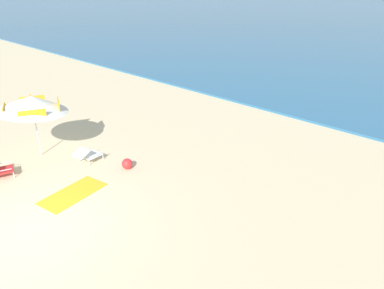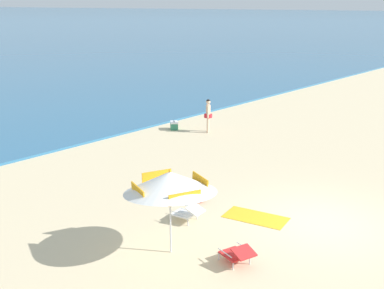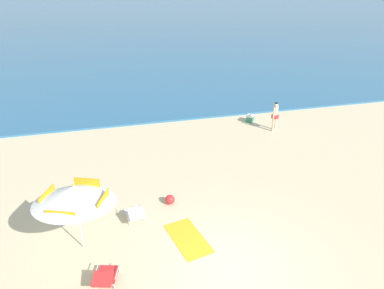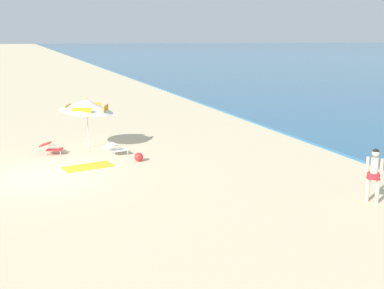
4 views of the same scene
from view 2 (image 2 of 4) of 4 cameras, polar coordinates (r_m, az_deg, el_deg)
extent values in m
plane|color=beige|center=(14.43, 14.70, -8.82)|extent=(800.00, 800.00, 0.00)
cylinder|color=silver|center=(12.02, -2.53, -7.95)|extent=(0.04, 0.04, 2.11)
cone|color=white|center=(11.71, -2.58, -4.37)|extent=(3.15, 3.16, 0.74)
cube|color=orange|center=(12.45, -4.10, -3.69)|extent=(0.75, 0.35, 0.28)
cube|color=orange|center=(11.47, -6.29, -5.52)|extent=(0.35, 0.75, 0.28)
cube|color=orange|center=(11.07, -0.85, -6.24)|extent=(0.75, 0.35, 0.28)
cube|color=orange|center=(12.08, 0.95, -4.28)|extent=(0.35, 0.75, 0.28)
sphere|color=orange|center=(11.62, -2.60, -3.06)|extent=(0.06, 0.06, 0.06)
cube|color=white|center=(14.07, -0.93, -8.02)|extent=(0.60, 0.67, 0.04)
cube|color=white|center=(13.79, 0.41, -7.56)|extent=(0.55, 0.47, 0.20)
cylinder|color=silver|center=(14.07, -2.46, -8.52)|extent=(0.03, 0.03, 0.18)
cylinder|color=silver|center=(14.44, -1.34, -7.84)|extent=(0.03, 0.03, 0.18)
cylinder|color=silver|center=(13.78, -0.48, -9.05)|extent=(0.03, 0.03, 0.18)
cylinder|color=silver|center=(14.16, 0.60, -8.34)|extent=(0.03, 0.03, 0.18)
cylinder|color=silver|center=(13.81, -1.57, -7.97)|extent=(0.11, 0.54, 0.02)
cylinder|color=silver|center=(14.23, -0.31, -7.19)|extent=(0.11, 0.54, 0.02)
cube|color=red|center=(12.00, 4.93, -12.58)|extent=(0.67, 0.72, 0.04)
cube|color=red|center=(11.65, 6.05, -12.32)|extent=(0.59, 0.54, 0.16)
cylinder|color=silver|center=(12.13, 3.14, -12.81)|extent=(0.03, 0.03, 0.18)
cylinder|color=silver|center=(12.38, 5.03, -12.20)|extent=(0.03, 0.03, 0.18)
cylinder|color=silver|center=(11.73, 4.80, -13.93)|extent=(0.03, 0.03, 0.18)
cylinder|color=silver|center=(11.99, 6.72, -13.25)|extent=(0.03, 0.03, 0.18)
cylinder|color=silver|center=(11.80, 3.83, -12.44)|extent=(0.18, 0.52, 0.02)
cylinder|color=silver|center=(12.10, 6.03, -11.72)|extent=(0.18, 0.52, 0.02)
cylinder|color=beige|center=(23.59, 1.90, 2.45)|extent=(0.11, 0.11, 0.78)
cylinder|color=beige|center=(23.32, 1.85, 2.30)|extent=(0.11, 0.11, 0.78)
cylinder|color=red|center=(23.36, 1.88, 3.35)|extent=(0.39, 0.39, 0.16)
cylinder|color=beige|center=(23.31, 1.89, 3.97)|extent=(0.21, 0.21, 0.55)
cylinder|color=beige|center=(23.50, 1.92, 4.03)|extent=(0.08, 0.08, 0.59)
cylinder|color=beige|center=(23.12, 1.86, 3.83)|extent=(0.08, 0.08, 0.59)
sphere|color=beige|center=(23.23, 1.90, 4.96)|extent=(0.21, 0.21, 0.21)
sphere|color=black|center=(23.22, 1.90, 5.03)|extent=(0.19, 0.19, 0.19)
cube|color=#2D7F5B|center=(24.02, -2.09, 2.14)|extent=(0.57, 0.58, 0.32)
cube|color=white|center=(23.97, -2.09, 2.60)|extent=(0.59, 0.60, 0.08)
cylinder|color=black|center=(23.96, -2.09, 2.73)|extent=(0.24, 0.27, 0.02)
sphere|color=red|center=(15.30, 0.98, -6.08)|extent=(0.34, 0.34, 0.34)
cube|color=gold|center=(14.41, 7.41, -8.39)|extent=(1.24, 1.94, 0.01)
camera|label=1|loc=(19.60, 31.02, 11.85)|focal=32.43mm
camera|label=3|loc=(9.10, 48.15, 17.32)|focal=31.39mm
camera|label=4|loc=(28.56, 31.34, 11.20)|focal=43.93mm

